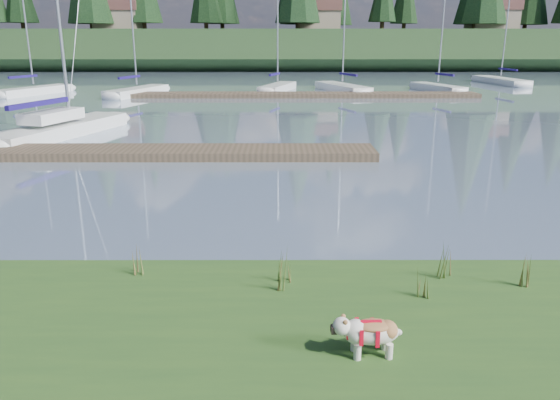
{
  "coord_description": "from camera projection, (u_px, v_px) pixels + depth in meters",
  "views": [
    {
      "loc": [
        0.54,
        -10.47,
        4.13
      ],
      "look_at": [
        0.55,
        -0.5,
        1.16
      ],
      "focal_mm": 35.0,
      "sensor_mm": 36.0,
      "label": 1
    }
  ],
  "objects": [
    {
      "name": "weed_0",
      "position": [
        281.0,
        274.0,
        8.4
      ],
      "size": [
        0.17,
        0.14,
        0.71
      ],
      "color": "#475B23",
      "rests_on": "bank"
    },
    {
      "name": "dock_near",
      "position": [
        155.0,
        152.0,
        19.79
      ],
      "size": [
        16.0,
        2.0,
        0.3
      ],
      "primitive_type": "cube",
      "color": "#4C3D2C",
      "rests_on": "ground"
    },
    {
      "name": "bulldog",
      "position": [
        370.0,
        331.0,
        6.7
      ],
      "size": [
        0.86,
        0.4,
        0.52
      ],
      "rotation": [
        0.0,
        0.0,
        3.2
      ],
      "color": "silver",
      "rests_on": "bank"
    },
    {
      "name": "weed_3",
      "position": [
        139.0,
        261.0,
        9.05
      ],
      "size": [
        0.17,
        0.14,
        0.55
      ],
      "color": "#475B23",
      "rests_on": "bank"
    },
    {
      "name": "mud_lip",
      "position": [
        249.0,
        277.0,
        9.66
      ],
      "size": [
        60.0,
        0.5,
        0.14
      ],
      "primitive_type": "cube",
      "color": "#33281C",
      "rests_on": "ground"
    },
    {
      "name": "sailboat_bg_3",
      "position": [
        338.0,
        87.0,
        44.78
      ],
      "size": [
        4.3,
        8.49,
        12.31
      ],
      "rotation": [
        0.0,
        0.0,
        1.9
      ],
      "color": "white",
      "rests_on": "ground"
    },
    {
      "name": "house_2",
      "position": [
        492.0,
        14.0,
        75.31
      ],
      "size": [
        6.3,
        5.3,
        4.65
      ],
      "color": "gray",
      "rests_on": "ridge"
    },
    {
      "name": "dock_far",
      "position": [
        299.0,
        95.0,
        39.93
      ],
      "size": [
        26.0,
        2.2,
        0.3
      ],
      "primitive_type": "cube",
      "color": "#4C3D2C",
      "rests_on": "ground"
    },
    {
      "name": "ridge",
      "position": [
        276.0,
        50.0,
        80.48
      ],
      "size": [
        200.0,
        20.0,
        5.0
      ],
      "primitive_type": "cube",
      "color": "#1F361A",
      "rests_on": "ground"
    },
    {
      "name": "sailboat_bg_1",
      "position": [
        142.0,
        90.0,
        41.64
      ],
      "size": [
        3.81,
        7.81,
        11.55
      ],
      "rotation": [
        0.0,
        0.0,
        1.26
      ],
      "color": "white",
      "rests_on": "ground"
    },
    {
      "name": "house_0",
      "position": [
        118.0,
        15.0,
        76.21
      ],
      "size": [
        6.3,
        5.3,
        4.65
      ],
      "color": "gray",
      "rests_on": "ridge"
    },
    {
      "name": "weed_4",
      "position": [
        421.0,
        285.0,
        8.24
      ],
      "size": [
        0.17,
        0.14,
        0.48
      ],
      "color": "#475B23",
      "rests_on": "bank"
    },
    {
      "name": "sailboat_bg_2",
      "position": [
        280.0,
        86.0,
        44.78
      ],
      "size": [
        3.39,
        7.46,
        11.11
      ],
      "rotation": [
        0.0,
        0.0,
        1.29
      ],
      "color": "white",
      "rests_on": "ground"
    },
    {
      "name": "sailboat_bg_5",
      "position": [
        496.0,
        80.0,
        51.97
      ],
      "size": [
        2.92,
        9.1,
        12.68
      ],
      "rotation": [
        0.0,
        0.0,
        1.7
      ],
      "color": "white",
      "rests_on": "ground"
    },
    {
      "name": "weed_5",
      "position": [
        523.0,
        272.0,
        8.57
      ],
      "size": [
        0.17,
        0.14,
        0.6
      ],
      "color": "#475B23",
      "rests_on": "bank"
    },
    {
      "name": "weed_1",
      "position": [
        285.0,
        269.0,
        8.76
      ],
      "size": [
        0.17,
        0.14,
        0.52
      ],
      "color": "#475B23",
      "rests_on": "bank"
    },
    {
      "name": "weed_2",
      "position": [
        447.0,
        262.0,
        8.87
      ],
      "size": [
        0.17,
        0.14,
        0.68
      ],
      "color": "#475B23",
      "rests_on": "bank"
    },
    {
      "name": "sailboat_bg_0",
      "position": [
        41.0,
        90.0,
        42.14
      ],
      "size": [
        4.16,
        7.56,
        10.99
      ],
      "rotation": [
        0.0,
        0.0,
        1.19
      ],
      "color": "white",
      "rests_on": "ground"
    },
    {
      "name": "house_1",
      "position": [
        318.0,
        15.0,
        77.2
      ],
      "size": [
        6.3,
        5.3,
        4.65
      ],
      "color": "gray",
      "rests_on": "ridge"
    },
    {
      "name": "ground",
      "position": [
        272.0,
        97.0,
        39.97
      ],
      "size": [
        200.0,
        200.0,
        0.0
      ],
      "primitive_type": "plane",
      "color": "#7C90A8",
      "rests_on": "ground"
    },
    {
      "name": "sailboat_bg_4",
      "position": [
        433.0,
        87.0,
        44.45
      ],
      "size": [
        3.35,
        7.14,
        10.49
      ],
      "rotation": [
        0.0,
        0.0,
        1.86
      ],
      "color": "white",
      "rests_on": "ground"
    },
    {
      "name": "sailboat_main",
      "position": [
        70.0,
        124.0,
        24.43
      ],
      "size": [
        4.2,
        8.97,
        12.73
      ],
      "rotation": [
        0.0,
        0.0,
        1.28
      ],
      "color": "white",
      "rests_on": "ground"
    }
  ]
}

